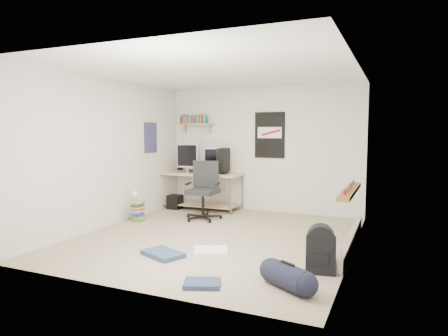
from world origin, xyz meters
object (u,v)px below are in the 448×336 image
at_px(desk, 201,192).
at_px(backpack, 320,255).
at_px(book_stack, 138,213).
at_px(duffel_bag, 287,276).
at_px(office_chair, 203,193).

relative_size(desk, backpack, 3.92).
bearing_deg(book_stack, backpack, -20.77).
relative_size(backpack, duffel_bag, 0.87).
relative_size(desk, office_chair, 1.62).
bearing_deg(duffel_bag, backpack, 103.52).
relative_size(office_chair, book_stack, 2.75).
bearing_deg(office_chair, desk, 107.09).
bearing_deg(backpack, book_stack, 147.90).
xyz_separation_m(office_chair, duffel_bag, (2.27, -2.60, -0.35)).
distance_m(office_chair, duffel_bag, 3.47).
distance_m(backpack, duffel_bag, 0.69).
xyz_separation_m(office_chair, book_stack, (-1.00, -0.62, -0.34)).
bearing_deg(office_chair, backpack, -50.28).
xyz_separation_m(desk, book_stack, (-0.50, -1.51, -0.21)).
distance_m(desk, office_chair, 1.02).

